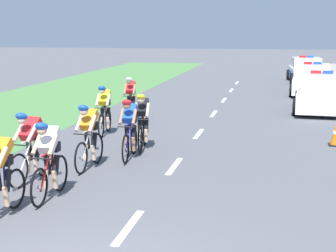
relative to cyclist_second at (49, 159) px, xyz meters
The scene contains 13 objects.
grass_verge 12.09m from the cyclist_second, 119.71° to the left, with size 7.00×60.00×0.01m, color #4C7F42.
lane_markings_centre 9.10m from the cyclist_second, 78.21° to the left, with size 0.14×29.60×0.01m.
cyclist_second is the anchor object (origin of this frame).
cyclist_third 1.28m from the cyclist_second, 131.11° to the left, with size 0.45×1.72×1.56m.
cyclist_fourth 2.27m from the cyclist_second, 90.75° to the left, with size 0.42×1.72×1.56m.
cyclist_fifth 3.40m from the cyclist_second, 79.20° to the left, with size 0.43×1.72×1.56m.
cyclist_sixth 4.48m from the cyclist_second, 81.12° to the left, with size 0.45×1.72×1.56m.
cyclist_seventh 6.20m from the cyclist_second, 98.53° to the left, with size 0.45×1.72×1.56m.
cyclist_eighth 9.07m from the cyclist_second, 95.69° to the left, with size 0.45×1.72×1.56m.
police_car_nearest 13.66m from the cyclist_second, 64.61° to the left, with size 2.21×4.50×1.59m.
police_car_second 18.85m from the cyclist_second, 71.91° to the left, with size 2.20×4.50×1.59m.
police_car_third 24.75m from the cyclist_second, 76.31° to the left, with size 2.18×4.49×1.59m.
traffic_cone_near 8.31m from the cyclist_second, 45.73° to the left, with size 0.36×0.36×0.64m.
Camera 1 is at (2.27, -5.57, 3.19)m, focal length 57.15 mm.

